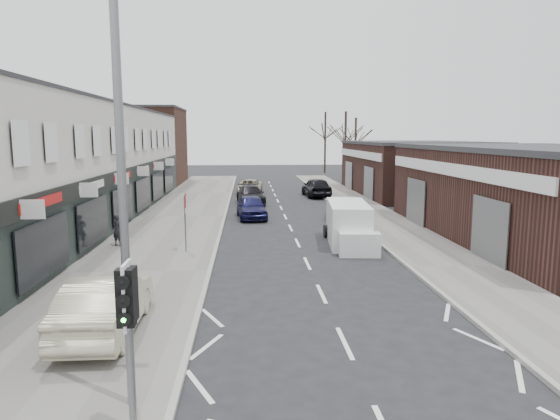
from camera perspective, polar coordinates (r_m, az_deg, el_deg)
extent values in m
plane|color=black|center=(11.50, 9.42, -18.72)|extent=(160.00, 160.00, 0.00)
cube|color=slate|center=(32.64, -11.30, -0.78)|extent=(5.50, 64.00, 0.12)
cube|color=slate|center=(33.37, 10.49, -0.56)|extent=(3.50, 64.00, 0.12)
cube|color=beige|center=(31.49, -24.40, 4.68)|extent=(8.00, 41.00, 7.10)
cube|color=#4A2B1F|center=(56.05, -15.25, 6.95)|extent=(8.00, 10.00, 8.00)
cube|color=#3B201A|center=(28.37, 28.05, 1.46)|extent=(10.00, 18.00, 4.50)
cube|color=#3B201A|center=(46.50, 15.04, 4.54)|extent=(10.00, 16.00, 4.50)
cylinder|color=slate|center=(8.94, -16.74, -15.74)|extent=(0.12, 0.12, 3.00)
cube|color=silver|center=(8.57, -17.04, -9.32)|extent=(0.05, 0.55, 1.10)
cube|color=black|center=(8.46, -17.23, -9.56)|extent=(0.28, 0.22, 0.95)
sphere|color=#0CE533|center=(8.45, -17.33, -11.75)|extent=(0.18, 0.18, 0.18)
cube|color=black|center=(8.68, -16.86, -9.08)|extent=(0.26, 0.20, 0.90)
cylinder|color=slate|center=(9.48, -17.54, 1.33)|extent=(0.16, 0.16, 8.00)
cylinder|color=slate|center=(22.45, -10.77, -1.56)|extent=(0.07, 0.07, 2.50)
cube|color=white|center=(22.35, -10.69, -0.05)|extent=(0.04, 0.45, 0.25)
cube|color=white|center=(24.48, 7.76, -1.53)|extent=(2.24, 4.56, 2.01)
cube|color=white|center=(22.10, 9.07, -3.92)|extent=(1.84, 0.93, 1.05)
cylinder|color=black|center=(22.97, 6.49, -3.87)|extent=(0.21, 0.67, 0.67)
cylinder|color=black|center=(23.32, 10.45, -3.77)|extent=(0.21, 0.67, 0.67)
cylinder|color=black|center=(25.95, 5.28, -2.42)|extent=(0.21, 0.67, 0.67)
cylinder|color=black|center=(26.25, 8.82, -2.35)|extent=(0.21, 0.67, 0.67)
imported|color=beige|center=(14.00, -19.30, -10.11)|extent=(1.65, 4.65, 1.53)
imported|color=black|center=(24.50, -18.07, -2.19)|extent=(0.65, 0.55, 1.50)
imported|color=#13133D|center=(31.84, -3.29, 0.36)|extent=(2.11, 4.43, 1.46)
imported|color=black|center=(38.48, -3.38, 1.72)|extent=(2.39, 4.95, 1.39)
imported|color=#A49B83|center=(45.26, -3.47, 2.67)|extent=(2.46, 4.75, 1.28)
imported|color=silver|center=(31.39, 7.19, 0.19)|extent=(2.00, 4.59, 1.47)
imported|color=black|center=(43.13, 4.18, 2.62)|extent=(2.30, 4.97, 1.65)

